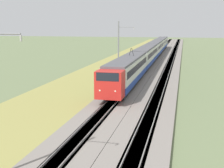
% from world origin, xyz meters
% --- Properties ---
extents(ballast_main, '(240.00, 4.40, 0.30)m').
position_xyz_m(ballast_main, '(50.00, 0.00, 0.15)').
color(ballast_main, gray).
rests_on(ballast_main, ground).
extents(ballast_adjacent, '(240.00, 4.40, 0.30)m').
position_xyz_m(ballast_adjacent, '(50.00, -4.44, 0.15)').
color(ballast_adjacent, gray).
rests_on(ballast_adjacent, ground).
extents(track_main, '(240.00, 1.57, 0.45)m').
position_xyz_m(track_main, '(50.00, 0.00, 0.16)').
color(track_main, '#4C4238').
rests_on(track_main, ground).
extents(track_adjacent, '(240.00, 1.57, 0.45)m').
position_xyz_m(track_adjacent, '(50.00, -4.44, 0.16)').
color(track_adjacent, '#4C4238').
rests_on(track_adjacent, ground).
extents(grass_verge, '(240.00, 10.51, 0.12)m').
position_xyz_m(grass_verge, '(50.00, 6.39, 0.06)').
color(grass_verge, '#99934C').
rests_on(grass_verge, ground).
extents(passenger_train, '(84.76, 2.89, 5.15)m').
position_xyz_m(passenger_train, '(65.56, 0.00, 2.41)').
color(passenger_train, red).
rests_on(passenger_train, ground).
extents(catenary_mast_mid, '(0.22, 2.56, 8.89)m').
position_xyz_m(catenary_mast_mid, '(41.44, 2.71, 4.59)').
color(catenary_mast_mid, slate).
rests_on(catenary_mast_mid, ground).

